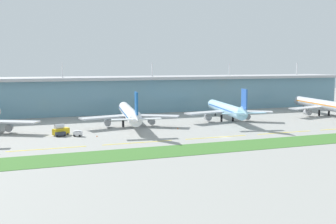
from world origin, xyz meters
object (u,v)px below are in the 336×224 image
Objects in this scene: fuel_truck at (61,130)px; safety_cone_left_wingtip at (97,136)px; airliner_near_middle at (129,113)px; airliner_far_middle at (227,109)px; airliner_farthest at (323,105)px; pushback_tug at (60,134)px; safety_cone_nose_front at (178,128)px; baggage_cart at (78,133)px.

safety_cone_left_wingtip is (14.11, -8.51, -1.91)m from fuel_truck.
airliner_near_middle is at bearing 49.20° from safety_cone_left_wingtip.
airliner_far_middle is 0.94× the size of airliner_farthest.
airliner_near_middle and airliner_farthest have the same top height.
fuel_truck reaches higher than pushback_tug.
safety_cone_nose_front is at bearing 10.32° from safety_cone_left_wingtip.
airliner_near_middle is 31.41m from safety_cone_left_wingtip.
airliner_farthest is 93.48× the size of safety_cone_left_wingtip.
fuel_truck is at bearing -174.07° from airliner_farthest.
airliner_far_middle and airliner_farthest have the same top height.
airliner_near_middle is 25.98m from safety_cone_nose_front.
airliner_near_middle is at bearing 26.63° from pushback_tug.
airliner_farthest reaches higher than pushback_tug.
airliner_farthest reaches higher than fuel_truck.
airliner_far_middle reaches higher than pushback_tug.
airliner_near_middle is 119.11m from airliner_farthest.
airliner_near_middle is at bearing 35.56° from baggage_cart.
baggage_cart is 0.89× the size of pushback_tug.
baggage_cart is (-146.74, -20.88, -5.19)m from airliner_farthest.
airliner_far_middle is 83.89m from baggage_cart.
safety_cone_left_wingtip is 1.00× the size of safety_cone_nose_front.
airliner_near_middle is at bearing 23.39° from fuel_truck.
pushback_tug reaches higher than safety_cone_left_wingtip.
safety_cone_left_wingtip is (-139.24, -24.45, -6.10)m from airliner_farthest.
baggage_cart is at bearing -171.90° from airliner_farthest.
airliner_near_middle is 34.36m from baggage_cart.
safety_cone_nose_front is (19.44, -16.12, -6.10)m from airliner_near_middle.
safety_cone_nose_front is at bearing -1.39° from fuel_truck.
fuel_truck is at bearing 143.19° from baggage_cart.
airliner_farthest is (65.34, 1.28, 0.01)m from airliner_far_middle.
safety_cone_left_wingtip is at bearing -169.68° from safety_cone_nose_front.
baggage_cart is 7.34m from pushback_tug.
pushback_tug is 6.45× the size of safety_cone_left_wingtip.
safety_cone_left_wingtip is at bearing -162.59° from airliner_far_middle.
airliner_farthest reaches higher than safety_cone_left_wingtip.
safety_cone_nose_front is (47.07, 3.64, -0.91)m from baggage_cart.
pushback_tug is (-6.93, 2.42, -0.16)m from baggage_cart.
airliner_far_middle is 13.56× the size of pushback_tug.
airliner_farthest is at bearing 1.12° from airliner_far_middle.
safety_cone_nose_front is at bearing 1.29° from pushback_tug.
fuel_truck is at bearing -170.55° from airliner_far_middle.
airliner_farthest is at bearing 9.82° from safety_cone_nose_front.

